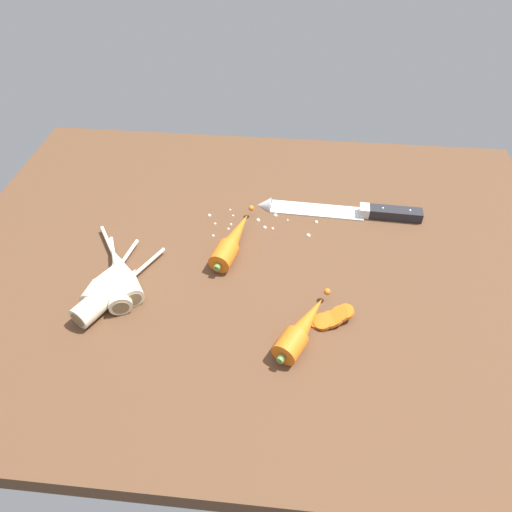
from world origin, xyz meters
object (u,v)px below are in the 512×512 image
at_px(whole_carrot_second, 302,328).
at_px(parsnip_mid_left, 122,272).
at_px(parsnip_back, 117,282).
at_px(whole_carrot, 233,241).
at_px(parsnip_front, 107,280).
at_px(chefs_knife, 337,210).
at_px(parsnip_mid_right, 108,293).
at_px(carrot_slice_stack, 332,318).

distance_m(whole_carrot_second, parsnip_mid_left, 0.34).
bearing_deg(parsnip_mid_left, parsnip_back, -93.10).
height_order(parsnip_mid_left, parsnip_back, same).
distance_m(whole_carrot, parsnip_front, 0.25).
bearing_deg(chefs_knife, whole_carrot, -146.91).
bearing_deg(chefs_knife, parsnip_mid_right, -144.28).
bearing_deg(chefs_knife, whole_carrot_second, -101.37).
bearing_deg(parsnip_mid_right, carrot_slice_stack, -1.16).
bearing_deg(parsnip_back, whole_carrot_second, -12.34).
distance_m(parsnip_mid_right, parsnip_back, 0.03).
bearing_deg(whole_carrot_second, parsnip_back, 167.66).
distance_m(whole_carrot, whole_carrot_second, 0.24).
relative_size(chefs_knife, parsnip_mid_right, 1.73).
bearing_deg(whole_carrot, parsnip_mid_left, -151.36).
bearing_deg(parsnip_back, whole_carrot, 33.60).
relative_size(parsnip_back, carrot_slice_stack, 2.49).
bearing_deg(chefs_knife, carrot_slice_stack, -93.31).
bearing_deg(whole_carrot, whole_carrot_second, -54.90).
xyz_separation_m(chefs_knife, parsnip_mid_left, (-0.40, -0.24, 0.01)).
distance_m(parsnip_front, parsnip_mid_left, 0.03).
xyz_separation_m(parsnip_front, carrot_slice_stack, (0.40, -0.04, -0.01)).
height_order(parsnip_mid_left, carrot_slice_stack, parsnip_mid_left).
bearing_deg(parsnip_front, parsnip_mid_left, 45.85).
relative_size(chefs_knife, parsnip_front, 1.96).
bearing_deg(whole_carrot_second, chefs_knife, 78.63).
xyz_separation_m(whole_carrot_second, parsnip_back, (-0.33, 0.07, -0.00)).
distance_m(parsnip_mid_left, parsnip_mid_right, 0.05).
relative_size(whole_carrot_second, carrot_slice_stack, 2.09).
bearing_deg(parsnip_mid_left, whole_carrot_second, -16.18).
relative_size(parsnip_mid_left, carrot_slice_stack, 2.67).
height_order(parsnip_mid_right, carrot_slice_stack, parsnip_mid_right).
height_order(whole_carrot_second, parsnip_front, whole_carrot_second).
height_order(parsnip_front, parsnip_mid_left, same).
bearing_deg(parsnip_back, carrot_slice_stack, -5.50).
xyz_separation_m(parsnip_mid_right, carrot_slice_stack, (0.39, -0.01, -0.01)).
height_order(whole_carrot_second, carrot_slice_stack, whole_carrot_second).
height_order(whole_carrot_second, parsnip_mid_left, whole_carrot_second).
xyz_separation_m(chefs_knife, carrot_slice_stack, (-0.02, -0.30, 0.00)).
relative_size(parsnip_mid_left, parsnip_mid_right, 1.00).
distance_m(whole_carrot_second, parsnip_front, 0.36).
xyz_separation_m(whole_carrot_second, parsnip_mid_right, (-0.34, 0.04, -0.00)).
height_order(whole_carrot_second, parsnip_mid_right, whole_carrot_second).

